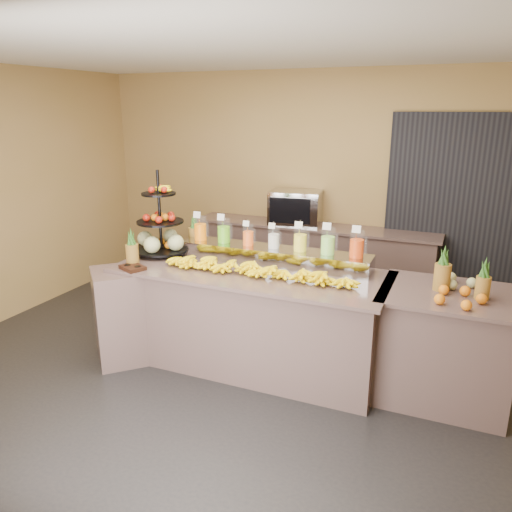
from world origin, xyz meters
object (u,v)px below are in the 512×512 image
Objects in this scene: oven_warmer at (296,207)px; right_fruit_pile at (458,290)px; fruit_stand at (164,233)px; pitcher_tray at (273,256)px; banana_heap at (254,267)px; condiment_caddy at (133,268)px.

right_fruit_pile is at bearing -51.42° from oven_warmer.
fruit_stand is 1.96m from oven_warmer.
right_fruit_pile reaches higher than pitcher_tray.
fruit_stand is (-1.08, 0.24, 0.15)m from banana_heap.
condiment_caddy is 0.54× the size of right_fruit_pile.
fruit_stand is 1.33× the size of oven_warmer.
condiment_caddy is (0.01, -0.55, -0.20)m from fruit_stand.
fruit_stand is 0.59m from condiment_caddy.
banana_heap reaches higher than condiment_caddy.
banana_heap is 2.86× the size of oven_warmer.
banana_heap is at bearing 4.23° from fruit_stand.
banana_heap is 1.68m from right_fruit_pile.
oven_warmer is (-0.31, 2.03, 0.14)m from banana_heap.
condiment_caddy is at bearing -171.71° from right_fruit_pile.
fruit_stand reaches higher than oven_warmer.
oven_warmer is at bearing 135.57° from right_fruit_pile.
pitcher_tray is 4.47× the size of right_fruit_pile.
pitcher_tray is at bearing 170.38° from right_fruit_pile.
banana_heap is at bearing -96.78° from pitcher_tray.
right_fruit_pile is (2.76, -0.15, -0.15)m from fruit_stand.
condiment_caddy is at bearing -163.49° from banana_heap.
pitcher_tray is 1.14m from fruit_stand.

